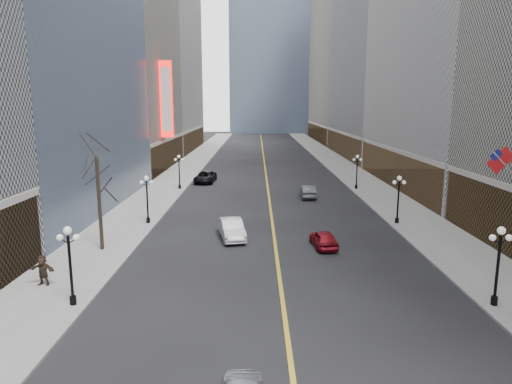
{
  "coord_description": "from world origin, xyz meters",
  "views": [
    {
      "loc": [
        -1.5,
        6.09,
        11.17
      ],
      "look_at": [
        -1.53,
        23.69,
        7.79
      ],
      "focal_mm": 32.0,
      "sensor_mm": 36.0,
      "label": 1
    }
  ],
  "objects_px": {
    "streetlamp_east_1": "(499,258)",
    "car_sb_mid": "(323,239)",
    "streetlamp_east_3": "(357,168)",
    "car_sb_far": "(308,191)",
    "streetlamp_west_2": "(147,194)",
    "car_nb_far": "(205,177)",
    "streetlamp_west_3": "(179,168)",
    "streetlamp_east_2": "(398,194)",
    "streetlamp_west_1": "(70,258)",
    "car_nb_mid": "(232,229)"
  },
  "relations": [
    {
      "from": "streetlamp_east_1",
      "to": "car_sb_mid",
      "type": "relative_size",
      "value": 1.11
    },
    {
      "from": "streetlamp_east_3",
      "to": "car_sb_far",
      "type": "xyz_separation_m",
      "value": [
        -7.04,
        -5.24,
        -2.13
      ]
    },
    {
      "from": "streetlamp_west_2",
      "to": "car_nb_far",
      "type": "relative_size",
      "value": 0.77
    },
    {
      "from": "car_sb_mid",
      "to": "streetlamp_west_3",
      "type": "bearing_deg",
      "value": -64.06
    },
    {
      "from": "streetlamp_west_3",
      "to": "car_sb_far",
      "type": "bearing_deg",
      "value": -17.58
    },
    {
      "from": "streetlamp_east_2",
      "to": "streetlamp_west_1",
      "type": "bearing_deg",
      "value": -142.67
    },
    {
      "from": "car_sb_mid",
      "to": "car_nb_mid",
      "type": "bearing_deg",
      "value": -23.95
    },
    {
      "from": "streetlamp_east_2",
      "to": "streetlamp_east_3",
      "type": "height_order",
      "value": "same"
    },
    {
      "from": "streetlamp_east_1",
      "to": "car_nb_far",
      "type": "distance_m",
      "value": 46.59
    },
    {
      "from": "streetlamp_east_2",
      "to": "streetlamp_east_1",
      "type": "bearing_deg",
      "value": -90.0
    },
    {
      "from": "streetlamp_east_2",
      "to": "streetlamp_west_2",
      "type": "relative_size",
      "value": 1.0
    },
    {
      "from": "streetlamp_east_3",
      "to": "streetlamp_west_2",
      "type": "height_order",
      "value": "same"
    },
    {
      "from": "streetlamp_west_3",
      "to": "car_sb_mid",
      "type": "distance_m",
      "value": 29.57
    },
    {
      "from": "car_sb_mid",
      "to": "streetlamp_west_2",
      "type": "bearing_deg",
      "value": -30.24
    },
    {
      "from": "streetlamp_east_1",
      "to": "car_nb_mid",
      "type": "xyz_separation_m",
      "value": [
        -15.41,
        13.38,
        -2.07
      ]
    },
    {
      "from": "car_sb_mid",
      "to": "car_sb_far",
      "type": "relative_size",
      "value": 0.87
    },
    {
      "from": "streetlamp_east_1",
      "to": "streetlamp_west_3",
      "type": "height_order",
      "value": "same"
    },
    {
      "from": "streetlamp_east_3",
      "to": "car_nb_mid",
      "type": "bearing_deg",
      "value": -124.27
    },
    {
      "from": "car_nb_mid",
      "to": "car_sb_mid",
      "type": "distance_m",
      "value": 7.81
    },
    {
      "from": "car_nb_far",
      "to": "streetlamp_west_1",
      "type": "bearing_deg",
      "value": -90.59
    },
    {
      "from": "streetlamp_west_2",
      "to": "car_sb_far",
      "type": "relative_size",
      "value": 0.97
    },
    {
      "from": "streetlamp_east_1",
      "to": "streetlamp_east_3",
      "type": "height_order",
      "value": "same"
    },
    {
      "from": "car_sb_far",
      "to": "car_sb_mid",
      "type": "bearing_deg",
      "value": 88.22
    },
    {
      "from": "streetlamp_east_2",
      "to": "car_nb_far",
      "type": "xyz_separation_m",
      "value": [
        -20.8,
        23.63,
        -2.09
      ]
    },
    {
      "from": "car_sb_mid",
      "to": "streetlamp_east_1",
      "type": "bearing_deg",
      "value": 119.98
    },
    {
      "from": "streetlamp_east_2",
      "to": "car_sb_mid",
      "type": "xyz_separation_m",
      "value": [
        -7.98,
        -7.02,
        -2.21
      ]
    },
    {
      "from": "streetlamp_east_3",
      "to": "car_nb_far",
      "type": "bearing_deg",
      "value": 164.85
    },
    {
      "from": "streetlamp_east_3",
      "to": "car_nb_far",
      "type": "distance_m",
      "value": 21.65
    },
    {
      "from": "streetlamp_west_2",
      "to": "streetlamp_west_3",
      "type": "relative_size",
      "value": 1.0
    },
    {
      "from": "streetlamp_west_1",
      "to": "car_sb_mid",
      "type": "xyz_separation_m",
      "value": [
        15.62,
        10.98,
        -2.21
      ]
    },
    {
      "from": "streetlamp_east_2",
      "to": "car_sb_far",
      "type": "bearing_deg",
      "value": 118.9
    },
    {
      "from": "car_nb_far",
      "to": "car_sb_far",
      "type": "distance_m",
      "value": 17.54
    },
    {
      "from": "car_sb_far",
      "to": "streetlamp_east_3",
      "type": "bearing_deg",
      "value": -142.37
    },
    {
      "from": "streetlamp_west_3",
      "to": "streetlamp_east_1",
      "type": "bearing_deg",
      "value": -56.75
    },
    {
      "from": "streetlamp_west_1",
      "to": "car_sb_mid",
      "type": "height_order",
      "value": "streetlamp_west_1"
    },
    {
      "from": "streetlamp_east_3",
      "to": "car_sb_far",
      "type": "bearing_deg",
      "value": -143.32
    },
    {
      "from": "streetlamp_east_1",
      "to": "streetlamp_west_2",
      "type": "relative_size",
      "value": 1.0
    },
    {
      "from": "streetlamp_west_2",
      "to": "car_sb_mid",
      "type": "distance_m",
      "value": 17.26
    },
    {
      "from": "streetlamp_east_2",
      "to": "streetlamp_east_3",
      "type": "xyz_separation_m",
      "value": [
        0.0,
        18.0,
        0.0
      ]
    },
    {
      "from": "streetlamp_east_2",
      "to": "car_sb_far",
      "type": "xyz_separation_m",
      "value": [
        -7.04,
        12.76,
        -2.13
      ]
    },
    {
      "from": "car_nb_far",
      "to": "streetlamp_east_2",
      "type": "bearing_deg",
      "value": -45.39
    },
    {
      "from": "car_sb_mid",
      "to": "streetlamp_east_2",
      "type": "bearing_deg",
      "value": -144.72
    },
    {
      "from": "streetlamp_west_3",
      "to": "car_nb_mid",
      "type": "height_order",
      "value": "streetlamp_west_3"
    },
    {
      "from": "streetlamp_east_2",
      "to": "streetlamp_west_1",
      "type": "distance_m",
      "value": 29.68
    },
    {
      "from": "streetlamp_east_1",
      "to": "streetlamp_east_2",
      "type": "bearing_deg",
      "value": 90.0
    },
    {
      "from": "streetlamp_west_3",
      "to": "car_sb_mid",
      "type": "xyz_separation_m",
      "value": [
        15.62,
        -25.02,
        -2.21
      ]
    },
    {
      "from": "streetlamp_west_1",
      "to": "streetlamp_west_2",
      "type": "relative_size",
      "value": 1.0
    },
    {
      "from": "streetlamp_east_1",
      "to": "car_nb_mid",
      "type": "height_order",
      "value": "streetlamp_east_1"
    },
    {
      "from": "car_nb_far",
      "to": "car_sb_far",
      "type": "height_order",
      "value": "car_nb_far"
    },
    {
      "from": "streetlamp_east_2",
      "to": "car_nb_far",
      "type": "bearing_deg",
      "value": 131.35
    }
  ]
}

